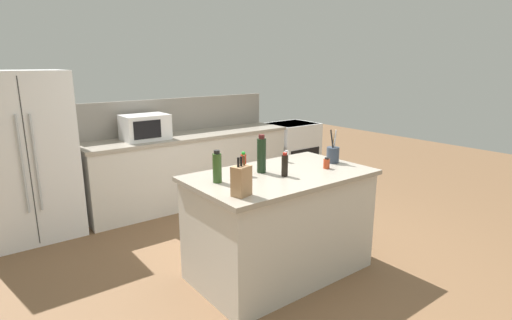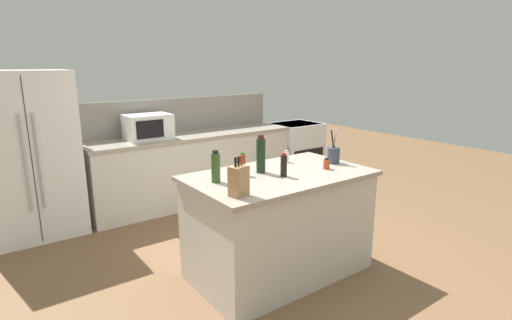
# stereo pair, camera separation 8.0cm
# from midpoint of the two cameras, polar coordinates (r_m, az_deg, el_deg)

# --- Properties ---
(ground_plane) EXTENTS (14.00, 14.00, 0.00)m
(ground_plane) POSITION_cam_midpoint_polar(r_m,az_deg,el_deg) (3.83, 2.68, -15.56)
(ground_plane) COLOR brown
(back_counter_run) EXTENTS (2.86, 0.66, 0.94)m
(back_counter_run) POSITION_cam_midpoint_polar(r_m,az_deg,el_deg) (5.53, -9.64, -1.14)
(back_counter_run) COLOR beige
(back_counter_run) RESTS_ON ground_plane
(wall_backsplash) EXTENTS (2.82, 0.03, 0.46)m
(wall_backsplash) POSITION_cam_midpoint_polar(r_m,az_deg,el_deg) (5.67, -11.43, 6.36)
(wall_backsplash) COLOR gray
(wall_backsplash) RESTS_ON back_counter_run
(kitchen_island) EXTENTS (1.59, 0.95, 0.94)m
(kitchen_island) POSITION_cam_midpoint_polar(r_m,az_deg,el_deg) (3.62, 2.77, -9.04)
(kitchen_island) COLOR beige
(kitchen_island) RESTS_ON ground_plane
(refrigerator) EXTENTS (0.98, 0.75, 1.80)m
(refrigerator) POSITION_cam_midpoint_polar(r_m,az_deg,el_deg) (4.92, -30.72, 0.37)
(refrigerator) COLOR white
(refrigerator) RESTS_ON ground_plane
(range_oven) EXTENTS (0.76, 0.65, 0.92)m
(range_oven) POSITION_cam_midpoint_polar(r_m,az_deg,el_deg) (6.56, 4.75, 1.34)
(range_oven) COLOR white
(range_oven) RESTS_ON ground_plane
(microwave) EXTENTS (0.55, 0.39, 0.31)m
(microwave) POSITION_cam_midpoint_polar(r_m,az_deg,el_deg) (5.15, -15.98, 4.53)
(microwave) COLOR white
(microwave) RESTS_ON back_counter_run
(knife_block) EXTENTS (0.15, 0.13, 0.29)m
(knife_block) POSITION_cam_midpoint_polar(r_m,az_deg,el_deg) (2.86, -2.90, -2.96)
(knife_block) COLOR #A87C54
(knife_block) RESTS_ON kitchen_island
(utensil_crock) EXTENTS (0.12, 0.12, 0.32)m
(utensil_crock) POSITION_cam_midpoint_polar(r_m,az_deg,el_deg) (3.88, 10.34, 0.82)
(utensil_crock) COLOR #333D4C
(utensil_crock) RESTS_ON kitchen_island
(wine_bottle) EXTENTS (0.08, 0.08, 0.33)m
(wine_bottle) POSITION_cam_midpoint_polar(r_m,az_deg,el_deg) (3.45, 0.13, 0.74)
(wine_bottle) COLOR black
(wine_bottle) RESTS_ON kitchen_island
(spice_jar_paprika) EXTENTS (0.06, 0.06, 0.10)m
(spice_jar_paprika) POSITION_cam_midpoint_polar(r_m,az_deg,el_deg) (3.66, 9.43, -0.49)
(spice_jar_paprika) COLOR #B73D1E
(spice_jar_paprika) RESTS_ON kitchen_island
(soy_sauce_bottle) EXTENTS (0.06, 0.06, 0.20)m
(soy_sauce_bottle) POSITION_cam_midpoint_polar(r_m,az_deg,el_deg) (3.36, 3.45, -0.74)
(soy_sauce_bottle) COLOR black
(soy_sauce_bottle) RESTS_ON kitchen_island
(salt_shaker) EXTENTS (0.05, 0.05, 0.12)m
(salt_shaker) POSITION_cam_midpoint_polar(r_m,az_deg,el_deg) (3.84, 3.76, 0.48)
(salt_shaker) COLOR silver
(salt_shaker) RESTS_ON kitchen_island
(olive_oil_bottle) EXTENTS (0.07, 0.07, 0.26)m
(olive_oil_bottle) POSITION_cam_midpoint_polar(r_m,az_deg,el_deg) (3.19, -6.29, -1.06)
(olive_oil_bottle) COLOR #2D4C1E
(olive_oil_bottle) RESTS_ON kitchen_island
(hot_sauce_bottle) EXTENTS (0.05, 0.05, 0.20)m
(hot_sauce_bottle) POSITION_cam_midpoint_polar(r_m,az_deg,el_deg) (3.39, -2.48, -0.61)
(hot_sauce_bottle) COLOR red
(hot_sauce_bottle) RESTS_ON kitchen_island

